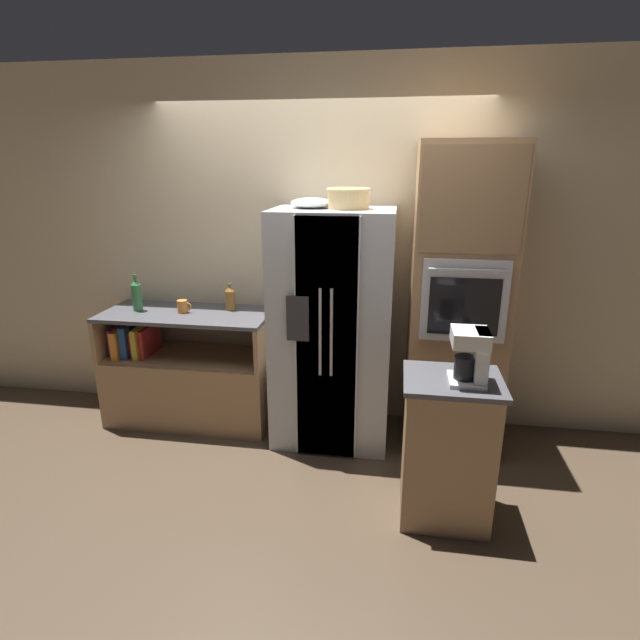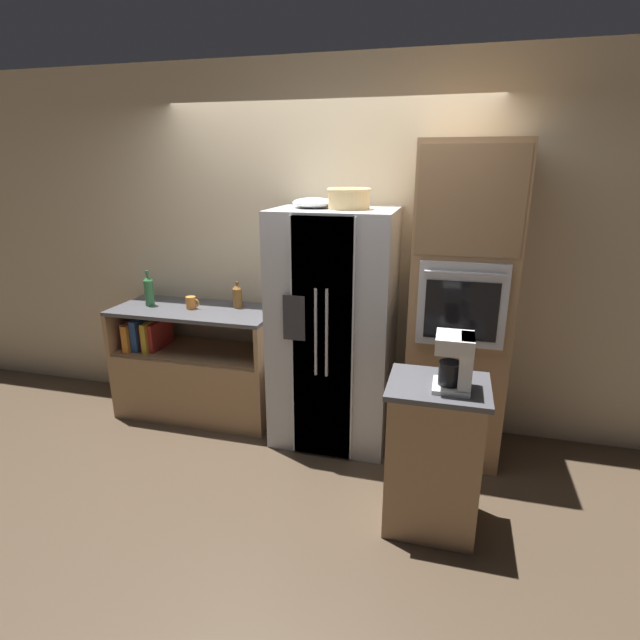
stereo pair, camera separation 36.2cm
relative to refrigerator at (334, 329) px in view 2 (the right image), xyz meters
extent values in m
plane|color=#4C3D2D|center=(-0.17, -0.01, -0.88)|extent=(20.00, 20.00, 0.00)
cube|color=beige|center=(-0.17, 0.39, 0.52)|extent=(12.00, 0.06, 2.80)
cube|color=#A87F56|center=(-1.18, 0.06, -0.60)|extent=(1.33, 0.59, 0.56)
cube|color=#A87F56|center=(-1.18, 0.06, -0.31)|extent=(1.27, 0.54, 0.02)
cube|color=#A87F56|center=(-1.83, 0.06, -0.15)|extent=(0.04, 0.59, 0.34)
cube|color=#A87F56|center=(-0.54, 0.06, -0.15)|extent=(0.04, 0.59, 0.34)
cube|color=#4C4C51|center=(-1.18, 0.06, 0.04)|extent=(1.33, 0.59, 0.03)
cube|color=#934784|center=(-1.76, 0.03, -0.20)|extent=(0.05, 0.27, 0.22)
cube|color=orange|center=(-1.70, 0.03, -0.19)|extent=(0.05, 0.42, 0.23)
cube|color=#284C8E|center=(-1.64, 0.03, -0.17)|extent=(0.05, 0.36, 0.26)
cube|color=#B72D28|center=(-1.58, 0.03, -0.20)|extent=(0.04, 0.28, 0.21)
cube|color=gold|center=(-1.54, 0.03, -0.18)|extent=(0.04, 0.38, 0.25)
cube|color=#B72D28|center=(-1.49, 0.03, -0.19)|extent=(0.04, 0.32, 0.23)
cube|color=silver|center=(0.00, 0.01, 0.00)|extent=(0.86, 0.69, 1.75)
cube|color=silver|center=(-0.01, -0.35, 0.00)|extent=(0.42, 0.02, 1.72)
cube|color=silver|center=(0.01, -0.35, 0.00)|extent=(0.42, 0.02, 1.72)
cylinder|color=#B2B2B7|center=(-0.04, -0.37, 0.09)|extent=(0.02, 0.02, 0.61)
cylinder|color=#B2B2B7|center=(0.04, -0.37, 0.09)|extent=(0.02, 0.02, 0.61)
cube|color=#2D2D33|center=(-0.19, -0.36, 0.18)|extent=(0.16, 0.01, 0.32)
cube|color=#A87F56|center=(0.89, 0.04, 0.22)|extent=(0.66, 0.63, 2.20)
cube|color=silver|center=(0.89, -0.29, 0.33)|extent=(0.54, 0.04, 0.54)
cube|color=black|center=(0.89, -0.31, 0.29)|extent=(0.45, 0.01, 0.38)
cylinder|color=#B2B2B7|center=(0.89, -0.33, 0.54)|extent=(0.48, 0.02, 0.02)
cube|color=#94704C|center=(0.89, -0.28, 0.96)|extent=(0.62, 0.01, 0.65)
cube|color=#A87F56|center=(0.79, -0.85, -0.44)|extent=(0.51, 0.43, 0.87)
cube|color=#4C4C51|center=(0.79, -0.85, 0.01)|extent=(0.55, 0.47, 0.03)
cylinder|color=tan|center=(0.10, -0.02, 0.94)|extent=(0.28, 0.28, 0.13)
torus|color=tan|center=(0.10, -0.02, 1.01)|extent=(0.30, 0.30, 0.02)
ellipsoid|color=white|center=(-0.16, 0.01, 0.91)|extent=(0.29, 0.29, 0.07)
cylinder|color=brown|center=(-0.85, 0.18, 0.13)|extent=(0.08, 0.08, 0.16)
cone|color=brown|center=(-0.85, 0.18, 0.23)|extent=(0.08, 0.08, 0.04)
cylinder|color=brown|center=(-0.85, 0.18, 0.26)|extent=(0.03, 0.03, 0.02)
cylinder|color=#33723F|center=(-1.58, 0.05, 0.16)|extent=(0.07, 0.07, 0.21)
cone|color=#33723F|center=(-1.58, 0.05, 0.28)|extent=(0.07, 0.07, 0.04)
cylinder|color=#33723F|center=(-1.58, 0.05, 0.32)|extent=(0.03, 0.03, 0.04)
cylinder|color=orange|center=(-1.20, 0.05, 0.10)|extent=(0.08, 0.08, 0.10)
torus|color=orange|center=(-1.16, 0.05, 0.10)|extent=(0.07, 0.01, 0.07)
cube|color=white|center=(0.86, -0.89, 0.04)|extent=(0.20, 0.21, 0.02)
cylinder|color=black|center=(0.84, -0.89, 0.11)|extent=(0.12, 0.12, 0.13)
cube|color=white|center=(0.92, -0.89, 0.18)|extent=(0.07, 0.18, 0.30)
cube|color=white|center=(0.86, -0.89, 0.29)|extent=(0.20, 0.21, 0.08)
camera|label=1|loc=(0.46, -3.50, 1.18)|focal=28.00mm
camera|label=2|loc=(0.81, -3.42, 1.18)|focal=28.00mm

